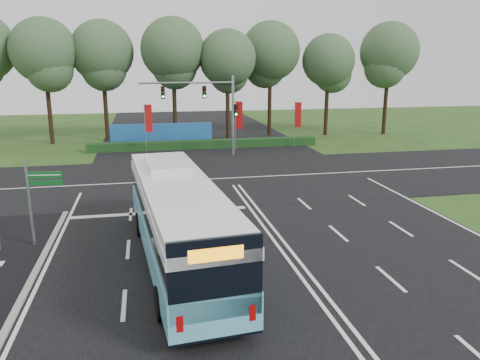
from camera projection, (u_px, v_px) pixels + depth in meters
name	position (u px, v px, depth m)	size (l,w,h in m)	color
ground	(272.00, 239.00, 21.94)	(120.00, 120.00, 0.00)	#294818
road_main	(272.00, 239.00, 21.93)	(20.00, 120.00, 0.04)	black
road_cross	(228.00, 178.00, 33.34)	(120.00, 14.00, 0.05)	black
kerb_strip	(28.00, 287.00, 17.12)	(0.25, 18.00, 0.12)	gray
city_bus	(178.00, 220.00, 18.84)	(3.86, 13.29, 3.76)	#5BB8D3
street_sign	(37.00, 192.00, 20.51)	(1.55, 0.26, 4.00)	gray
banner_flag_left	(148.00, 121.00, 41.49)	(0.68, 0.07, 4.57)	gray
banner_flag_mid	(238.00, 118.00, 43.15)	(0.66, 0.28, 4.71)	gray
banner_flag_right	(297.00, 117.00, 45.07)	(0.64, 0.23, 4.47)	gray
traffic_light_gantry	(213.00, 103.00, 40.32)	(8.41, 0.28, 7.00)	gray
hedge	(205.00, 144.00, 45.12)	(22.00, 1.20, 0.80)	black
blue_hoarding	(162.00, 134.00, 46.56)	(10.00, 0.30, 2.20)	#1D589D
eucalyptus_row	(188.00, 52.00, 48.74)	(49.18, 8.59, 12.91)	black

